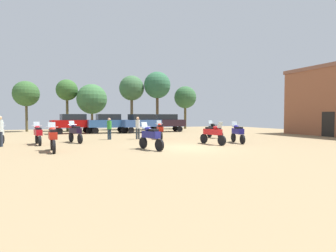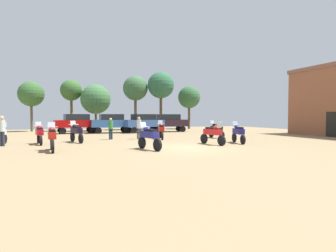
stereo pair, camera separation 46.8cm
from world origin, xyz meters
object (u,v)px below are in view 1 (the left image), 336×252
object	(u,v)px
car_1	(166,122)
person_1	(109,127)
motorcycle_10	(213,133)
tree_4	(67,91)
tree_5	(26,94)
motorcycle_8	(75,132)
car_2	(108,122)
motorcycle_1	(38,133)
person_3	(0,129)
motorcycle_4	(151,136)
motorcycle_9	(53,137)
person_2	(138,126)
motorcycle_5	(160,130)
car_4	(73,122)
tree_6	(185,98)
motorcycle_3	(215,129)
tree_2	(132,89)
tree_1	(157,85)
motorcycle_7	(238,132)
tree_3	(92,99)
car_3	(141,122)

from	to	relation	value
car_1	person_1	bearing A→B (deg)	137.92
motorcycle_10	tree_4	xyz separation A→B (m)	(-7.88, 19.43, 4.10)
tree_5	motorcycle_8	bearing A→B (deg)	-74.73
car_2	person_1	xyz separation A→B (m)	(-1.39, -7.96, -0.21)
motorcycle_1	person_3	distance (m)	2.05
tree_4	tree_5	distance (m)	4.45
motorcycle_4	car_1	size ratio (longest dim) A/B	0.47
person_1	motorcycle_9	bearing A→B (deg)	-146.02
person_2	tree_4	distance (m)	15.09
motorcycle_4	motorcycle_9	world-z (taller)	motorcycle_9
motorcycle_9	motorcycle_8	bearing A→B (deg)	68.48
motorcycle_5	car_4	world-z (taller)	car_4
tree_6	tree_5	bearing A→B (deg)	177.03
motorcycle_4	car_1	world-z (taller)	car_1
motorcycle_1	car_4	world-z (taller)	car_4
motorcycle_3	motorcycle_10	bearing A→B (deg)	-126.22
motorcycle_10	tree_4	bearing A→B (deg)	-78.70
person_3	tree_2	size ratio (longest dim) A/B	0.26
car_2	person_3	size ratio (longest dim) A/B	2.39
person_2	tree_5	size ratio (longest dim) A/B	0.30
car_1	tree_2	world-z (taller)	tree_2
motorcycle_4	tree_4	distance (m)	21.10
tree_1	tree_5	distance (m)	15.57
person_1	person_2	bearing A→B (deg)	-34.30
motorcycle_10	tree_1	size ratio (longest dim) A/B	0.30
person_1	tree_1	bearing A→B (deg)	33.36
tree_5	car_2	bearing A→B (deg)	-36.93
motorcycle_10	tree_6	distance (m)	20.91
motorcycle_4	motorcycle_8	size ratio (longest dim) A/B	0.96
person_3	tree_1	world-z (taller)	tree_1
car_4	person_1	xyz separation A→B (m)	(2.09, -8.59, -0.21)
motorcycle_9	motorcycle_10	xyz separation A→B (m)	(9.37, -0.23, -0.01)
car_4	person_3	xyz separation A→B (m)	(-4.72, -10.81, -0.10)
motorcycle_10	motorcycle_7	bearing A→B (deg)	173.72
motorcycle_1	tree_1	xyz separation A→B (m)	(13.39, 14.15, 5.08)
motorcycle_7	tree_3	bearing A→B (deg)	125.73
car_1	car_4	xyz separation A→B (m)	(-9.90, 0.96, 0.00)
person_3	tree_3	xyz separation A→B (m)	(7.09, 14.61, 2.73)
car_3	tree_6	world-z (taller)	tree_6
motorcycle_9	person_2	distance (m)	8.07
car_3	motorcycle_10	bearing A→B (deg)	173.94
motorcycle_5	tree_4	xyz separation A→B (m)	(-6.20, 14.46, 4.10)
tree_1	motorcycle_1	bearing A→B (deg)	-133.42
motorcycle_5	car_3	distance (m)	8.41
car_3	person_3	world-z (taller)	car_3
motorcycle_1	car_3	bearing A→B (deg)	33.75
car_4	tree_6	xyz separation A→B (m)	(15.15, 4.51, 3.21)
tree_1	motorcycle_5	bearing A→B (deg)	-109.85
person_3	tree_4	world-z (taller)	tree_4
car_3	motorcycle_3	bearing A→B (deg)	-168.02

